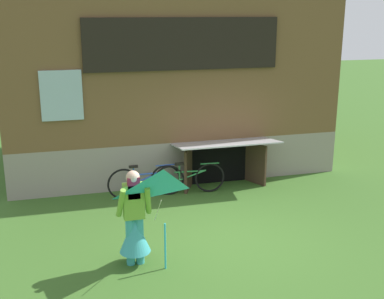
% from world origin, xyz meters
% --- Properties ---
extents(ground_plane, '(60.00, 60.00, 0.00)m').
position_xyz_m(ground_plane, '(0.00, 0.00, 0.00)').
color(ground_plane, '#386023').
extents(log_house, '(8.17, 6.04, 5.26)m').
position_xyz_m(log_house, '(0.00, 5.46, 2.63)').
color(log_house, gray).
rests_on(log_house, ground_plane).
extents(person, '(0.61, 0.53, 1.65)m').
position_xyz_m(person, '(-1.77, -0.59, 0.70)').
color(person, teal).
rests_on(person, ground_plane).
extents(kite, '(1.03, 0.99, 1.71)m').
position_xyz_m(kite, '(-1.38, -1.14, 1.37)').
color(kite, '#2DB2CC').
rests_on(kite, ground_plane).
extents(bicycle_green, '(1.66, 0.16, 0.76)m').
position_xyz_m(bicycle_green, '(-0.01, 2.41, 0.37)').
color(bicycle_green, black).
rests_on(bicycle_green, ground_plane).
extents(bicycle_blue, '(1.70, 0.10, 0.77)m').
position_xyz_m(bicycle_blue, '(-1.06, 2.47, 0.37)').
color(bicycle_blue, black).
rests_on(bicycle_blue, ground_plane).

